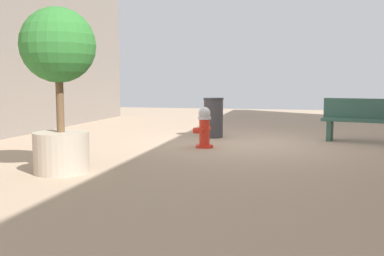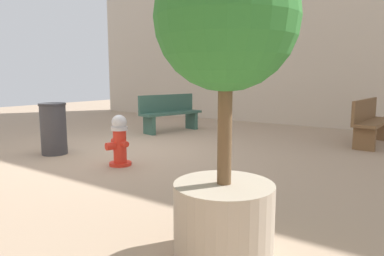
% 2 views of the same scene
% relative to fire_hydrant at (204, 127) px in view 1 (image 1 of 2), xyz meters
% --- Properties ---
extents(ground_plane, '(23.40, 23.40, 0.00)m').
position_rel_fire_hydrant_xyz_m(ground_plane, '(-0.73, -0.77, -0.41)').
color(ground_plane, tan).
extents(fire_hydrant, '(0.42, 0.44, 0.82)m').
position_rel_fire_hydrant_xyz_m(fire_hydrant, '(0.00, 0.00, 0.00)').
color(fire_hydrant, red).
rests_on(fire_hydrant, ground_plane).
extents(bench_near, '(1.80, 0.82, 0.95)m').
position_rel_fire_hydrant_xyz_m(bench_near, '(-3.25, -1.55, 0.09)').
color(bench_near, '#33594C').
rests_on(bench_near, ground_plane).
extents(planter_tree, '(1.06, 1.06, 2.36)m').
position_rel_fire_hydrant_xyz_m(planter_tree, '(1.55, 2.79, 1.06)').
color(planter_tree, tan).
rests_on(planter_tree, ground_plane).
extents(trash_bin, '(0.48, 0.48, 0.94)m').
position_rel_fire_hydrant_xyz_m(trash_bin, '(0.10, -1.60, 0.06)').
color(trash_bin, '#38383D').
rests_on(trash_bin, ground_plane).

